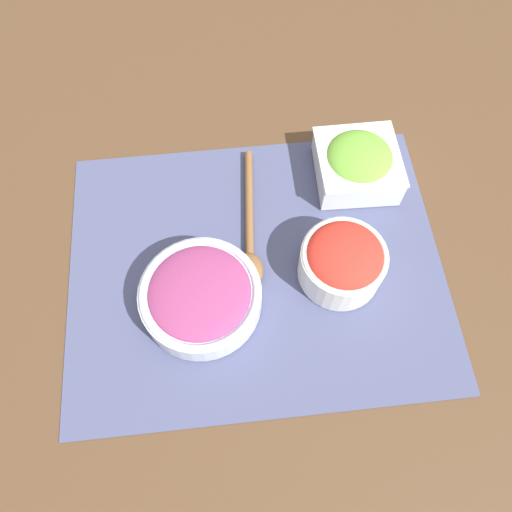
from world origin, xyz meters
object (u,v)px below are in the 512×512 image
tomato_bowl (343,261)px  lettuce_bowl (358,163)px  wooden_spoon (248,248)px  onion_bowl (200,296)px

tomato_bowl → lettuce_bowl: tomato_bowl is taller
tomato_bowl → wooden_spoon: tomato_bowl is taller
lettuce_bowl → onion_bowl: bearing=-142.9°
onion_bowl → wooden_spoon: bearing=46.3°
tomato_bowl → onion_bowl: bearing=-172.5°
tomato_bowl → onion_bowl: tomato_bowl is taller
onion_bowl → wooden_spoon: 0.10m
lettuce_bowl → wooden_spoon: lettuce_bowl is taller
onion_bowl → wooden_spoon: size_ratio=0.69×
wooden_spoon → tomato_bowl: bearing=-21.2°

